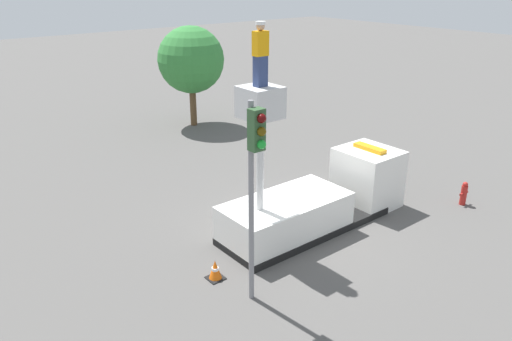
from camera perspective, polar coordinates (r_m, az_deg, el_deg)
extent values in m
plane|color=#565451|center=(17.14, 5.69, -6.58)|extent=(120.00, 120.00, 0.00)
cube|color=black|center=(17.08, 5.70, -6.23)|extent=(6.15, 2.13, 0.24)
cube|color=white|center=(16.25, 3.39, -5.50)|extent=(4.28, 2.07, 1.35)
cube|color=white|center=(18.78, 12.58, -0.77)|extent=(1.87, 2.07, 2.14)
cube|color=black|center=(19.33, 14.46, 1.08)|extent=(0.03, 1.76, 0.86)
cube|color=orange|center=(18.38, 12.87, 2.51)|extent=(0.36, 1.24, 0.14)
cylinder|color=silver|center=(14.72, 0.47, 0.81)|extent=(0.22, 0.22, 2.99)
cube|color=silver|center=(14.16, 0.49, 7.81)|extent=(1.05, 1.05, 0.90)
cube|color=navy|center=(13.97, 0.50, 11.27)|extent=(0.34, 0.26, 0.84)
cube|color=#F29E0C|center=(13.85, 0.51, 14.32)|extent=(0.40, 0.26, 0.66)
sphere|color=tan|center=(13.80, 0.52, 16.15)|extent=(0.23, 0.23, 0.23)
cylinder|color=white|center=(13.79, 0.52, 16.51)|extent=(0.26, 0.26, 0.09)
cylinder|color=gray|center=(12.39, -0.56, -4.16)|extent=(0.14, 0.14, 5.39)
cube|color=#2D512D|center=(11.48, 0.06, 4.68)|extent=(0.34, 0.28, 1.00)
sphere|color=#490707|center=(11.26, 0.65, 5.98)|extent=(0.22, 0.22, 0.22)
sphere|color=#503C07|center=(11.34, 0.64, 4.47)|extent=(0.22, 0.22, 0.22)
sphere|color=green|center=(11.44, 0.63, 2.99)|extent=(0.22, 0.22, 0.22)
cylinder|color=#B2231E|center=(20.10, 22.63, -2.62)|extent=(0.23, 0.23, 0.75)
sphere|color=#B2231E|center=(19.94, 22.81, -1.48)|extent=(0.20, 0.20, 0.20)
cylinder|color=#B2231E|center=(19.93, 22.41, -2.55)|extent=(0.12, 0.09, 0.09)
cylinder|color=#B2231E|center=(20.22, 22.91, -2.29)|extent=(0.12, 0.09, 0.09)
cube|color=black|center=(14.54, -4.65, -12.14)|extent=(0.47, 0.47, 0.03)
cone|color=orange|center=(14.39, -4.69, -11.23)|extent=(0.39, 0.39, 0.58)
cylinder|color=white|center=(14.38, -4.69, -11.14)|extent=(0.20, 0.20, 0.08)
cylinder|color=brown|center=(28.31, -7.20, 7.54)|extent=(0.36, 0.36, 2.40)
sphere|color=#337F38|center=(27.81, -7.44, 12.45)|extent=(3.60, 3.60, 3.60)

